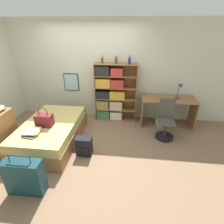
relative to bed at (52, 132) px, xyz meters
The scene contains 15 objects.
ground_plane 0.70m from the bed, ahead, with size 14.00×14.00×0.00m, color #84664C.
wall_back 1.91m from the bed, 65.89° to the left, with size 10.00×0.09×2.60m.
bed is the anchor object (origin of this frame).
handbag 0.42m from the bed, 104.03° to the right, with size 0.34×0.21×0.42m.
book_stack_on_bed 0.58m from the bed, 107.24° to the right, with size 0.31×0.38×0.07m.
suitcase 1.36m from the bed, 83.30° to the right, with size 0.59×0.23×0.74m.
bookcase 1.80m from the bed, 46.33° to the left, with size 1.10×0.30×1.55m.
bottle_green 2.10m from the bed, 52.08° to the left, with size 0.06×0.06×0.19m.
bottle_brown 2.29m from the bed, 43.95° to the left, with size 0.07×0.07×0.19m.
bottle_clear 2.47m from the bed, 36.34° to the left, with size 0.07×0.07×0.20m.
desk 2.92m from the bed, 22.30° to the left, with size 1.36×0.61×0.75m.
desk_lamp 3.22m from the bed, 20.77° to the left, with size 0.19×0.14×0.44m.
desk_chair 2.61m from the bed, 10.78° to the left, with size 0.42×0.42×0.93m.
backpack 0.91m from the bed, 23.40° to the right, with size 0.31×0.21×0.39m.
waste_bin 2.72m from the bed, 22.51° to the left, with size 0.20×0.20×0.23m.
Camera 1 is at (1.07, -3.13, 2.41)m, focal length 28.00 mm.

